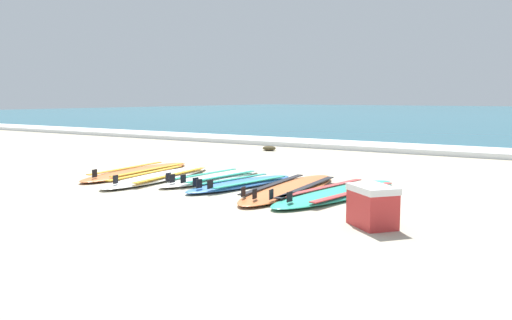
{
  "coord_description": "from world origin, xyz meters",
  "views": [
    {
      "loc": [
        4.75,
        -5.72,
        1.17
      ],
      "look_at": [
        0.4,
        0.81,
        0.25
      ],
      "focal_mm": 37.38,
      "sensor_mm": 36.0,
      "label": 1
    }
  ],
  "objects_px": {
    "surfboard_2": "(213,178)",
    "surfboard_3": "(241,183)",
    "surfboard_4": "(290,188)",
    "surfboard_0": "(138,171)",
    "cooler_box": "(372,206)",
    "surfboard_5": "(338,193)",
    "surfboard_1": "(159,176)"
  },
  "relations": [
    {
      "from": "surfboard_3",
      "to": "surfboard_0",
      "type": "bearing_deg",
      "value": 178.05
    },
    {
      "from": "cooler_box",
      "to": "surfboard_4",
      "type": "bearing_deg",
      "value": 142.35
    },
    {
      "from": "surfboard_0",
      "to": "surfboard_1",
      "type": "distance_m",
      "value": 0.68
    },
    {
      "from": "surfboard_4",
      "to": "surfboard_5",
      "type": "xyz_separation_m",
      "value": [
        0.64,
        0.04,
        -0.0
      ]
    },
    {
      "from": "surfboard_1",
      "to": "surfboard_0",
      "type": "bearing_deg",
      "value": 162.12
    },
    {
      "from": "surfboard_1",
      "to": "surfboard_2",
      "type": "height_order",
      "value": "same"
    },
    {
      "from": "surfboard_0",
      "to": "surfboard_2",
      "type": "relative_size",
      "value": 1.2
    },
    {
      "from": "surfboard_2",
      "to": "cooler_box",
      "type": "xyz_separation_m",
      "value": [
        2.9,
        -1.34,
        0.16
      ]
    },
    {
      "from": "surfboard_1",
      "to": "cooler_box",
      "type": "relative_size",
      "value": 4.49
    },
    {
      "from": "surfboard_2",
      "to": "surfboard_3",
      "type": "distance_m",
      "value": 0.64
    },
    {
      "from": "surfboard_3",
      "to": "surfboard_5",
      "type": "bearing_deg",
      "value": 3.09
    },
    {
      "from": "surfboard_4",
      "to": "surfboard_1",
      "type": "bearing_deg",
      "value": -175.11
    },
    {
      "from": "surfboard_0",
      "to": "surfboard_4",
      "type": "bearing_deg",
      "value": -0.67
    },
    {
      "from": "surfboard_5",
      "to": "cooler_box",
      "type": "height_order",
      "value": "cooler_box"
    },
    {
      "from": "surfboard_0",
      "to": "surfboard_4",
      "type": "distance_m",
      "value": 2.73
    },
    {
      "from": "surfboard_2",
      "to": "surfboard_3",
      "type": "xyz_separation_m",
      "value": [
        0.62,
        -0.17,
        0.0
      ]
    },
    {
      "from": "surfboard_2",
      "to": "surfboard_3",
      "type": "bearing_deg",
      "value": -15.63
    },
    {
      "from": "surfboard_1",
      "to": "surfboard_5",
      "type": "distance_m",
      "value": 2.73
    },
    {
      "from": "surfboard_3",
      "to": "cooler_box",
      "type": "height_order",
      "value": "cooler_box"
    },
    {
      "from": "surfboard_5",
      "to": "surfboard_3",
      "type": "bearing_deg",
      "value": -176.91
    },
    {
      "from": "surfboard_4",
      "to": "cooler_box",
      "type": "distance_m",
      "value": 1.97
    },
    {
      "from": "surfboard_1",
      "to": "surfboard_5",
      "type": "xyz_separation_m",
      "value": [
        2.72,
        0.22,
        -0.0
      ]
    },
    {
      "from": "surfboard_1",
      "to": "surfboard_3",
      "type": "distance_m",
      "value": 1.36
    },
    {
      "from": "surfboard_3",
      "to": "surfboard_4",
      "type": "bearing_deg",
      "value": 2.82
    },
    {
      "from": "surfboard_5",
      "to": "cooler_box",
      "type": "bearing_deg",
      "value": -53.57
    },
    {
      "from": "surfboard_2",
      "to": "surfboard_4",
      "type": "distance_m",
      "value": 1.36
    },
    {
      "from": "surfboard_1",
      "to": "surfboard_3",
      "type": "xyz_separation_m",
      "value": [
        1.35,
        0.14,
        0.0
      ]
    },
    {
      "from": "surfboard_1",
      "to": "surfboard_5",
      "type": "bearing_deg",
      "value": 4.54
    },
    {
      "from": "surfboard_5",
      "to": "cooler_box",
      "type": "xyz_separation_m",
      "value": [
        0.91,
        -1.24,
        0.16
      ]
    },
    {
      "from": "surfboard_3",
      "to": "surfboard_5",
      "type": "relative_size",
      "value": 0.78
    },
    {
      "from": "surfboard_1",
      "to": "surfboard_2",
      "type": "distance_m",
      "value": 0.8
    },
    {
      "from": "surfboard_5",
      "to": "surfboard_4",
      "type": "bearing_deg",
      "value": -176.6
    }
  ]
}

